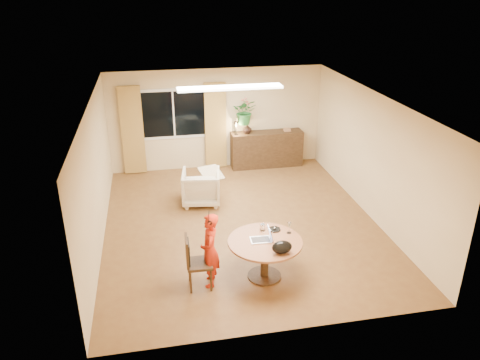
{
  "coord_description": "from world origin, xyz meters",
  "views": [
    {
      "loc": [
        -1.65,
        -8.34,
        4.72
      ],
      "look_at": [
        -0.06,
        -0.2,
        1.07
      ],
      "focal_mm": 35.0,
      "sensor_mm": 36.0,
      "label": 1
    }
  ],
  "objects_px": {
    "armchair": "(201,187)",
    "sideboard": "(267,149)",
    "dining_chair": "(200,262)",
    "dining_table": "(265,249)",
    "child": "(210,250)"
  },
  "relations": [
    {
      "from": "armchair",
      "to": "child",
      "type": "bearing_deg",
      "value": 94.5
    },
    {
      "from": "dining_chair",
      "to": "child",
      "type": "height_order",
      "value": "child"
    },
    {
      "from": "child",
      "to": "dining_table",
      "type": "bearing_deg",
      "value": 99.38
    },
    {
      "from": "dining_chair",
      "to": "armchair",
      "type": "bearing_deg",
      "value": 84.54
    },
    {
      "from": "armchair",
      "to": "dining_chair",
      "type": "bearing_deg",
      "value": 91.24
    },
    {
      "from": "dining_table",
      "to": "armchair",
      "type": "height_order",
      "value": "armchair"
    },
    {
      "from": "child",
      "to": "armchair",
      "type": "xyz_separation_m",
      "value": [
        0.21,
        3.04,
        -0.26
      ]
    },
    {
      "from": "dining_table",
      "to": "child",
      "type": "xyz_separation_m",
      "value": [
        -0.92,
        -0.01,
        0.09
      ]
    },
    {
      "from": "dining_table",
      "to": "armchair",
      "type": "relative_size",
      "value": 1.47
    },
    {
      "from": "child",
      "to": "armchair",
      "type": "relative_size",
      "value": 1.52
    },
    {
      "from": "sideboard",
      "to": "dining_chair",
      "type": "bearing_deg",
      "value": -115.39
    },
    {
      "from": "armchair",
      "to": "sideboard",
      "type": "height_order",
      "value": "sideboard"
    },
    {
      "from": "dining_table",
      "to": "armchair",
      "type": "xyz_separation_m",
      "value": [
        -0.71,
        3.03,
        -0.17
      ]
    },
    {
      "from": "sideboard",
      "to": "child",
      "type": "bearing_deg",
      "value": -113.85
    },
    {
      "from": "dining_chair",
      "to": "armchair",
      "type": "distance_m",
      "value": 3.11
    }
  ]
}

